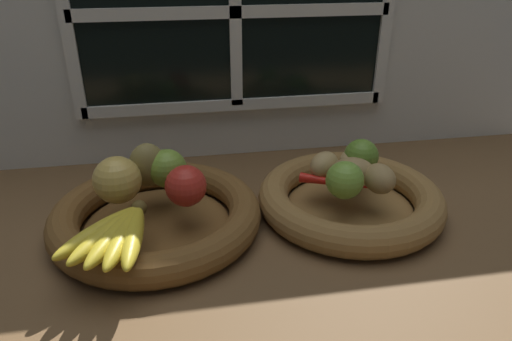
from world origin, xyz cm
name	(u,v)px	position (x,y,z in cm)	size (l,w,h in cm)	color
ground_plane	(260,226)	(0.00, 0.00, -1.50)	(140.00, 90.00, 3.00)	brown
back_wall	(234,26)	(0.00, 29.77, 27.88)	(140.00, 4.60, 55.00)	silver
fruit_bowl_left	(157,215)	(-17.37, 0.45, 2.47)	(34.74, 34.74, 5.29)	brown
fruit_bowl_right	(349,198)	(16.28, 0.45, 2.47)	(32.55, 32.55, 5.29)	olive
apple_golden_left	(117,180)	(-22.97, 1.18, 9.15)	(7.71, 7.71, 7.71)	#DBB756
apple_red_right	(186,186)	(-12.23, -1.72, 8.62)	(6.66, 6.66, 6.66)	red
apple_green_back	(167,168)	(-15.11, 5.24, 8.61)	(6.65, 6.65, 6.65)	#7AA338
pear_brown	(148,165)	(-18.37, 5.97, 9.18)	(5.30, 6.23, 7.78)	olive
banana_bunch_front	(116,234)	(-22.39, -10.71, 6.65)	(12.73, 16.69, 2.72)	gold
potato_small	(379,179)	(19.82, -3.10, 7.76)	(6.28, 5.05, 4.94)	#A38451
potato_large	(352,171)	(16.28, 0.45, 7.83)	(7.53, 5.06, 5.08)	#A38451
potato_oblong	(324,165)	(12.29, 3.55, 7.72)	(6.41, 4.55, 4.86)	tan
potato_back	(354,160)	(18.49, 5.32, 7.47)	(6.27, 4.70, 4.37)	tan
lime_near	(345,180)	(13.42, -3.85, 8.44)	(6.30, 6.30, 6.30)	#7AAD3D
lime_far	(361,156)	(19.62, 4.74, 8.43)	(6.27, 6.27, 6.27)	olive
chili_pepper	(340,183)	(13.96, -0.76, 6.20)	(1.82, 1.82, 14.20)	red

